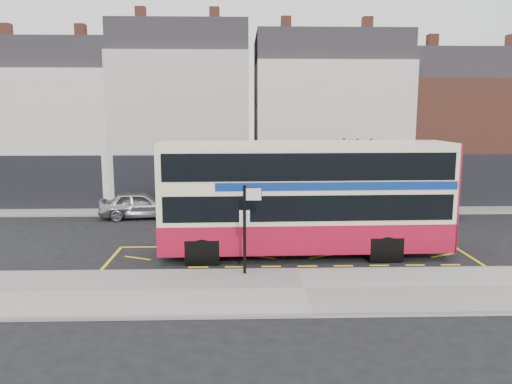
{
  "coord_description": "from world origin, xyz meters",
  "views": [
    {
      "loc": [
        -1.97,
        -17.24,
        5.62
      ],
      "look_at": [
        -1.38,
        2.0,
        2.52
      ],
      "focal_mm": 35.0,
      "sensor_mm": 36.0,
      "label": 1
    }
  ],
  "objects_px": {
    "bus_stop_post": "(246,221)",
    "car_white": "(418,206)",
    "car_silver": "(141,205)",
    "double_decker_bus": "(306,197)",
    "car_grey": "(217,208)",
    "street_tree_right": "(357,147)"
  },
  "relations": [
    {
      "from": "double_decker_bus",
      "to": "street_tree_right",
      "type": "xyz_separation_m",
      "value": [
        4.12,
        9.13,
        1.28
      ]
    },
    {
      "from": "car_silver",
      "to": "bus_stop_post",
      "type": "bearing_deg",
      "value": -156.46
    },
    {
      "from": "double_decker_bus",
      "to": "car_silver",
      "type": "distance_m",
      "value": 10.81
    },
    {
      "from": "car_silver",
      "to": "street_tree_right",
      "type": "relative_size",
      "value": 0.8
    },
    {
      "from": "car_silver",
      "to": "double_decker_bus",
      "type": "bearing_deg",
      "value": -138.31
    },
    {
      "from": "bus_stop_post",
      "to": "car_white",
      "type": "height_order",
      "value": "bus_stop_post"
    },
    {
      "from": "car_white",
      "to": "bus_stop_post",
      "type": "bearing_deg",
      "value": 150.1
    },
    {
      "from": "car_grey",
      "to": "bus_stop_post",
      "type": "bearing_deg",
      "value": 171.01
    },
    {
      "from": "car_grey",
      "to": "street_tree_right",
      "type": "height_order",
      "value": "street_tree_right"
    },
    {
      "from": "double_decker_bus",
      "to": "car_silver",
      "type": "xyz_separation_m",
      "value": [
        -7.88,
        7.22,
        -1.63
      ]
    },
    {
      "from": "car_grey",
      "to": "double_decker_bus",
      "type": "bearing_deg",
      "value": -168.18
    },
    {
      "from": "bus_stop_post",
      "to": "car_white",
      "type": "distance_m",
      "value": 13.44
    },
    {
      "from": "car_grey",
      "to": "car_white",
      "type": "bearing_deg",
      "value": -106.09
    },
    {
      "from": "street_tree_right",
      "to": "bus_stop_post",
      "type": "bearing_deg",
      "value": -118.77
    },
    {
      "from": "bus_stop_post",
      "to": "car_grey",
      "type": "height_order",
      "value": "bus_stop_post"
    },
    {
      "from": "car_white",
      "to": "double_decker_bus",
      "type": "bearing_deg",
      "value": 149.19
    },
    {
      "from": "car_grey",
      "to": "car_silver",
      "type": "bearing_deg",
      "value": 64.26
    },
    {
      "from": "double_decker_bus",
      "to": "car_grey",
      "type": "xyz_separation_m",
      "value": [
        -3.77,
        6.65,
        -1.72
      ]
    },
    {
      "from": "bus_stop_post",
      "to": "car_silver",
      "type": "xyz_separation_m",
      "value": [
        -5.54,
        9.86,
        -1.25
      ]
    },
    {
      "from": "car_white",
      "to": "street_tree_right",
      "type": "xyz_separation_m",
      "value": [
        -2.86,
        2.17,
        3.02
      ]
    },
    {
      "from": "car_white",
      "to": "car_grey",
      "type": "bearing_deg",
      "value": 105.93
    },
    {
      "from": "car_grey",
      "to": "car_white",
      "type": "relative_size",
      "value": 0.92
    }
  ]
}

